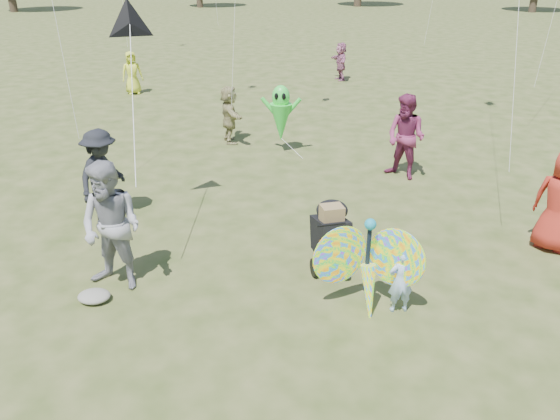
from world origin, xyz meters
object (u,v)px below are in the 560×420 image
object	(u,v)px
adult_man	(112,227)
crowd_e	(406,137)
crowd_g	(132,73)
alien_kite	(281,116)
butterfly_kite	(368,268)
crowd_a	(560,201)
crowd_j	(341,61)
crowd_d	(229,115)
jogging_stroller	(331,231)
crowd_b	(102,175)
child_girl	(401,281)

from	to	relation	value
adult_man	crowd_e	bearing A→B (deg)	61.07
adult_man	crowd_g	world-z (taller)	adult_man
alien_kite	butterfly_kite	bearing A→B (deg)	-73.90
crowd_a	crowd_j	world-z (taller)	crowd_a
crowd_a	alien_kite	xyz separation A→B (m)	(-5.17, 4.55, 0.09)
alien_kite	crowd_j	bearing A→B (deg)	81.50
crowd_g	butterfly_kite	bearing A→B (deg)	-86.50
crowd_d	crowd_e	size ratio (longest dim) A/B	0.81
adult_man	crowd_g	xyz separation A→B (m)	(-4.35, 12.61, -0.23)
crowd_a	jogging_stroller	world-z (taller)	crowd_a
crowd_e	crowd_g	bearing A→B (deg)	177.96
adult_man	crowd_e	xyz separation A→B (m)	(4.71, 5.10, -0.05)
crowd_g	crowd_j	xyz separation A→B (m)	(7.54, 3.36, -0.01)
crowd_g	jogging_stroller	size ratio (longest dim) A/B	1.35
crowd_a	crowd_b	size ratio (longest dim) A/B	1.00
crowd_d	butterfly_kite	size ratio (longest dim) A/B	0.88
crowd_d	jogging_stroller	distance (m)	6.89
crowd_b	butterfly_kite	bearing A→B (deg)	-103.07
child_girl	crowd_j	world-z (taller)	crowd_j
crowd_g	alien_kite	world-z (taller)	alien_kite
butterfly_kite	alien_kite	world-z (taller)	alien_kite
jogging_stroller	butterfly_kite	bearing A→B (deg)	-86.21
child_girl	butterfly_kite	world-z (taller)	butterfly_kite
crowd_b	alien_kite	size ratio (longest dim) A/B	1.01
butterfly_kite	child_girl	bearing A→B (deg)	4.09
adult_man	crowd_e	size ratio (longest dim) A/B	1.05
crowd_b	crowd_g	bearing A→B (deg)	31.65
crowd_b	butterfly_kite	xyz separation A→B (m)	(4.84, -2.51, -0.19)
crowd_j	crowd_a	bearing A→B (deg)	-2.94
adult_man	alien_kite	xyz separation A→B (m)	(1.77, 6.51, -0.03)
crowd_e	butterfly_kite	xyz separation A→B (m)	(-1.00, -5.33, -0.26)
crowd_e	jogging_stroller	world-z (taller)	crowd_e
child_girl	alien_kite	distance (m)	7.14
child_girl	jogging_stroller	bearing A→B (deg)	-64.08
butterfly_kite	crowd_g	bearing A→B (deg)	122.14
crowd_a	crowd_e	bearing A→B (deg)	-19.37
crowd_b	jogging_stroller	xyz separation A→B (m)	(4.30, -1.29, -0.27)
crowd_d	alien_kite	distance (m)	1.65
jogging_stroller	alien_kite	size ratio (longest dim) A/B	0.65
adult_man	alien_kite	bearing A→B (deg)	88.60
crowd_g	crowd_j	bearing A→B (deg)	-4.63
adult_man	alien_kite	world-z (taller)	adult_man
butterfly_kite	crowd_d	bearing A→B (deg)	114.52
crowd_b	adult_man	bearing A→B (deg)	-139.45
child_girl	crowd_b	bearing A→B (deg)	-39.17
adult_man	crowd_a	xyz separation A→B (m)	(6.95, 1.96, -0.11)
adult_man	crowd_b	xyz separation A→B (m)	(-1.12, 2.28, -0.11)
child_girl	crowd_d	distance (m)	8.40
crowd_j	alien_kite	size ratio (longest dim) A/B	0.86
crowd_g	alien_kite	xyz separation A→B (m)	(6.13, -6.10, 0.21)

